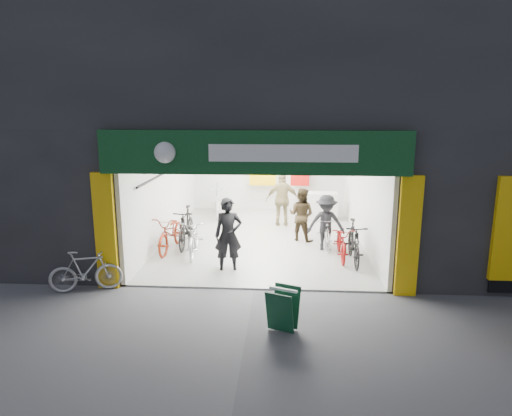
# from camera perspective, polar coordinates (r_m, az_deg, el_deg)

# --- Properties ---
(ground) EXTENTS (60.00, 60.00, 0.00)m
(ground) POSITION_cam_1_polar(r_m,az_deg,el_deg) (10.25, -0.25, -10.20)
(ground) COLOR #56565B
(ground) RESTS_ON ground
(building) EXTENTS (17.00, 10.27, 8.00)m
(building) POSITION_cam_1_polar(r_m,az_deg,el_deg) (14.42, 4.88, 13.91)
(building) COLOR #232326
(building) RESTS_ON ground
(bike_left_front) EXTENTS (0.88, 2.00, 1.02)m
(bike_left_front) POSITION_cam_1_polar(r_m,az_deg,el_deg) (12.55, -7.73, -3.53)
(bike_left_front) COLOR silver
(bike_left_front) RESTS_ON ground
(bike_left_midfront) EXTENTS (0.56, 1.92, 1.15)m
(bike_left_midfront) POSITION_cam_1_polar(r_m,az_deg,el_deg) (13.27, -8.73, -2.39)
(bike_left_midfront) COLOR black
(bike_left_midfront) RESTS_ON ground
(bike_left_midback) EXTENTS (0.83, 2.02, 1.04)m
(bike_left_midback) POSITION_cam_1_polar(r_m,az_deg,el_deg) (12.96, -10.53, -3.08)
(bike_left_midback) COLOR maroon
(bike_left_midback) RESTS_ON ground
(bike_left_back) EXTENTS (0.78, 2.04, 1.19)m
(bike_left_back) POSITION_cam_1_polar(r_m,az_deg,el_deg) (16.70, -4.80, 0.89)
(bike_left_back) COLOR silver
(bike_left_back) RESTS_ON ground
(bike_right_front) EXTENTS (0.52, 1.86, 1.11)m
(bike_right_front) POSITION_cam_1_polar(r_m,az_deg,el_deg) (11.97, 12.13, -4.26)
(bike_right_front) COLOR black
(bike_right_front) RESTS_ON ground
(bike_right_mid) EXTENTS (0.63, 1.75, 0.91)m
(bike_right_mid) POSITION_cam_1_polar(r_m,az_deg,el_deg) (12.33, 10.65, -4.19)
(bike_right_mid) COLOR maroon
(bike_right_mid) RESTS_ON ground
(bike_right_back) EXTENTS (0.59, 1.59, 0.94)m
(bike_right_back) POSITION_cam_1_polar(r_m,az_deg,el_deg) (13.18, 8.58, -2.96)
(bike_right_back) COLOR #A3A2A7
(bike_right_back) RESTS_ON ground
(parked_bike) EXTENTS (1.61, 0.87, 0.93)m
(parked_bike) POSITION_cam_1_polar(r_m,az_deg,el_deg) (10.68, -20.53, -7.39)
(parked_bike) COLOR #A7A7AC
(parked_bike) RESTS_ON ground
(customer_a) EXTENTS (0.73, 0.55, 1.83)m
(customer_a) POSITION_cam_1_polar(r_m,az_deg,el_deg) (11.10, -3.48, -3.40)
(customer_a) COLOR black
(customer_a) RESTS_ON ground
(customer_b) EXTENTS (0.97, 0.88, 1.62)m
(customer_b) POSITION_cam_1_polar(r_m,az_deg,el_deg) (13.64, 5.69, -0.87)
(customer_b) COLOR #342817
(customer_b) RESTS_ON ground
(customer_c) EXTENTS (1.04, 0.60, 1.61)m
(customer_c) POSITION_cam_1_polar(r_m,az_deg,el_deg) (12.78, 8.75, -1.91)
(customer_c) COLOR black
(customer_c) RESTS_ON ground
(customer_d) EXTENTS (1.11, 0.49, 1.87)m
(customer_d) POSITION_cam_1_polar(r_m,az_deg,el_deg) (15.21, 3.34, 1.04)
(customer_d) COLOR #938355
(customer_d) RESTS_ON ground
(sandwich_board) EXTENTS (0.66, 0.66, 0.78)m
(sandwich_board) POSITION_cam_1_polar(r_m,az_deg,el_deg) (8.39, 3.39, -12.39)
(sandwich_board) COLOR #0E3B23
(sandwich_board) RESTS_ON ground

